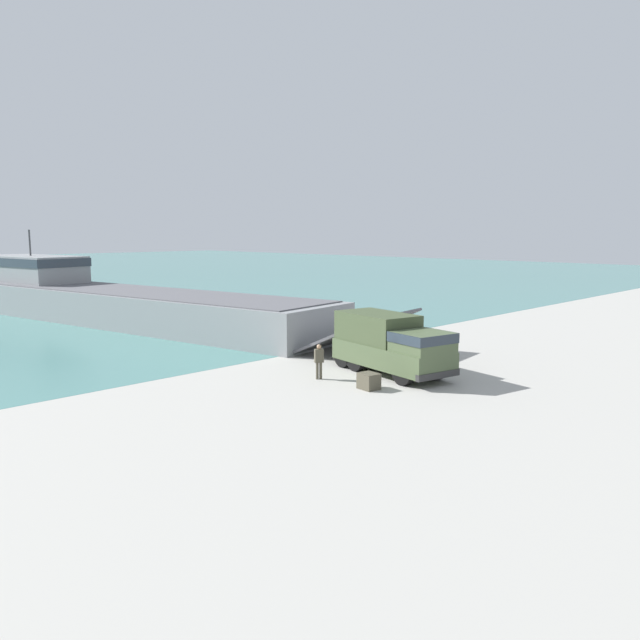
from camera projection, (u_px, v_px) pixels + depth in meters
ground_plane at (372, 358)px, 36.11m from camera, size 240.00×240.00×0.00m
landing_craft at (106, 298)px, 51.76m from camera, size 13.19×45.28×7.47m
military_truck at (391, 344)px, 31.96m from camera, size 3.96×7.31×3.04m
soldier_on_ramp at (319, 359)px, 30.87m from camera, size 0.50×0.42×1.75m
moored_boat_c at (9, 280)px, 89.95m from camera, size 5.93×3.10×1.33m
mooring_bollard at (353, 338)px, 40.48m from camera, size 0.36×0.36×0.83m
cargo_crate at (369, 381)px, 28.98m from camera, size 0.89×1.02×0.75m
shoreline_rock_a at (359, 338)px, 43.19m from camera, size 1.19×1.19×1.19m
shoreline_rock_b at (377, 340)px, 42.29m from camera, size 1.10×1.10×1.10m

